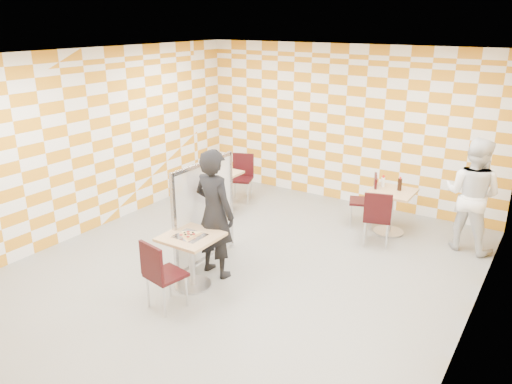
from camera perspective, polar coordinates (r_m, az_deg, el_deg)
room_shell at (r=7.16m, az=0.81°, el=3.55°), size 7.00×7.00×7.00m
main_table at (r=6.71m, az=-7.38°, el=-6.82°), size 0.70×0.70×0.75m
second_table at (r=8.59m, az=15.16°, el=-1.37°), size 0.70×0.70×0.75m
empty_table at (r=9.27m, az=-4.26°, el=0.81°), size 0.70×0.70×0.75m
chair_main_front at (r=6.24m, az=-10.97°, el=-8.81°), size 0.49×0.50×0.92m
chair_second_front at (r=8.00m, az=13.70°, el=-2.52°), size 0.53×0.53×0.92m
chair_second_side at (r=8.76m, az=12.67°, el=-0.51°), size 0.55×0.55×0.92m
chair_empty_near at (r=8.74m, az=-6.31°, el=-0.19°), size 0.46×0.47×0.92m
chair_empty_far at (r=9.82m, az=-1.60°, el=2.14°), size 0.54×0.55×0.92m
partition at (r=7.25m, az=-5.90°, el=-2.28°), size 0.08×1.38×1.55m
man_dark at (r=6.85m, az=-4.78°, el=-2.46°), size 0.72×0.52×1.82m
man_white at (r=8.28m, az=23.45°, el=-0.30°), size 0.97×0.82×1.78m
pizza_on_foil at (r=6.59m, az=-7.56°, el=-4.85°), size 0.40×0.40×0.04m
sport_bottle at (r=8.65m, az=14.32°, el=1.15°), size 0.06×0.06×0.20m
soda_bottle at (r=8.53m, az=16.10°, el=0.84°), size 0.07×0.07×0.23m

